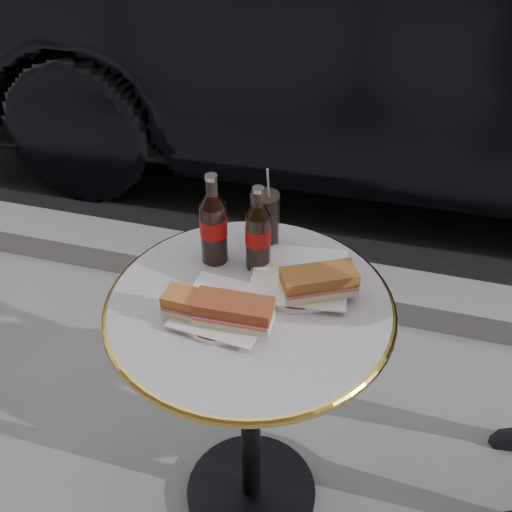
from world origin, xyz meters
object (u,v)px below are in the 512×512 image
(cola_bottle_left, at_px, (213,219))
(cola_glass, at_px, (265,220))
(cola_bottle_right, at_px, (258,228))
(parked_car, at_px, (415,11))
(plate_right, at_px, (299,279))
(bistro_table, at_px, (251,412))
(plate_left, at_px, (225,311))

(cola_bottle_left, height_order, cola_glass, cola_bottle_left)
(cola_bottle_right, distance_m, parked_car, 1.94)
(plate_right, bearing_deg, cola_glass, 134.70)
(bistro_table, relative_size, cola_glass, 5.27)
(plate_left, distance_m, cola_glass, 0.26)
(plate_left, relative_size, cola_bottle_left, 0.87)
(cola_bottle_right, bearing_deg, cola_glass, 94.19)
(cola_glass, bearing_deg, parked_car, 83.53)
(bistro_table, height_order, cola_glass, cola_glass)
(plate_left, height_order, cola_glass, cola_glass)
(plate_right, distance_m, cola_bottle_right, 0.14)
(cola_bottle_left, bearing_deg, plate_right, -6.80)
(bistro_table, bearing_deg, cola_bottle_left, 133.89)
(plate_left, xyz_separation_m, parked_car, (0.23, 2.09, 0.00))
(cola_bottle_left, bearing_deg, bistro_table, -46.11)
(cola_bottle_left, relative_size, cola_bottle_right, 1.07)
(plate_left, distance_m, plate_right, 0.19)
(bistro_table, bearing_deg, parked_car, 84.80)
(bistro_table, bearing_deg, cola_glass, 96.15)
(cola_bottle_left, distance_m, parked_car, 1.95)
(bistro_table, height_order, plate_left, plate_left)
(cola_bottle_left, xyz_separation_m, cola_bottle_right, (0.10, 0.00, -0.01))
(cola_bottle_left, bearing_deg, cola_glass, 41.78)
(cola_bottle_left, xyz_separation_m, parked_car, (0.30, 1.93, -0.10))
(cola_glass, bearing_deg, plate_right, -45.30)
(plate_right, relative_size, cola_bottle_left, 0.98)
(plate_right, height_order, cola_bottle_right, cola_bottle_right)
(plate_right, bearing_deg, parked_car, 87.06)
(plate_left, distance_m, cola_bottle_left, 0.21)
(plate_left, relative_size, parked_car, 0.04)
(cola_bottle_left, bearing_deg, cola_bottle_right, 1.84)
(cola_bottle_right, bearing_deg, parked_car, 83.98)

